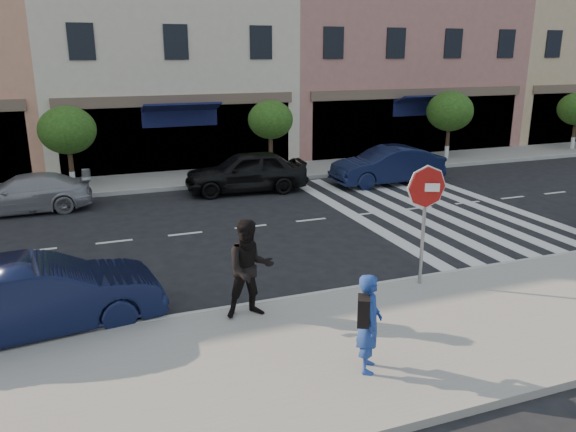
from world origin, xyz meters
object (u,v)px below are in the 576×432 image
object	(u,v)px
photographer	(369,323)
stop_sign	(426,199)
car_far_right	(387,165)
walker	(250,269)
car_near_mid	(41,297)
car_far_mid	(246,171)
car_far_left	(24,194)

from	to	relation	value
photographer	stop_sign	bearing A→B (deg)	-18.19
stop_sign	car_far_right	distance (m)	10.61
stop_sign	walker	world-z (taller)	stop_sign
walker	car_near_mid	bearing A→B (deg)	167.54
stop_sign	walker	distance (m)	4.13
walker	car_far_right	distance (m)	12.94
photographer	car_far_mid	size ratio (longest dim) A/B	0.36
photographer	car_far_right	bearing A→B (deg)	-3.83
photographer	car_far_left	distance (m)	14.08
stop_sign	walker	xyz separation A→B (m)	(-4.01, -0.16, -0.97)
walker	car_far_left	xyz separation A→B (m)	(-4.68, 10.24, -0.51)
car_far_mid	car_far_left	bearing A→B (deg)	-84.47
car_far_left	car_far_mid	world-z (taller)	car_far_mid
stop_sign	car_far_mid	xyz separation A→B (m)	(-1.01, 10.17, -1.32)
car_near_mid	car_far_right	size ratio (longest dim) A/B	0.97
photographer	car_far_left	size ratio (longest dim) A/B	0.39
photographer	walker	xyz separation A→B (m)	(-1.22, 2.54, 0.15)
walker	car_near_mid	xyz separation A→B (m)	(-3.79, 1.00, -0.40)
photographer	walker	distance (m)	2.82
stop_sign	car_far_mid	size ratio (longest dim) A/B	0.59
stop_sign	car_near_mid	xyz separation A→B (m)	(-7.79, 0.84, -1.37)
stop_sign	photographer	bearing A→B (deg)	-112.07
stop_sign	walker	bearing A→B (deg)	-153.83
car_far_left	car_far_right	size ratio (longest dim) A/B	0.94
photographer	car_far_mid	distance (m)	13.00
car_near_mid	car_far_mid	world-z (taller)	car_far_mid
car_far_left	car_far_mid	xyz separation A→B (m)	(7.68, 0.09, 0.16)
car_near_mid	car_far_right	xyz separation A→B (m)	(12.45, 8.60, 0.02)
stop_sign	car_far_right	bearing A→B (deg)	87.56
walker	car_far_mid	bearing A→B (deg)	76.18
walker	car_far_left	world-z (taller)	walker
car_near_mid	car_far_mid	size ratio (longest dim) A/B	0.97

